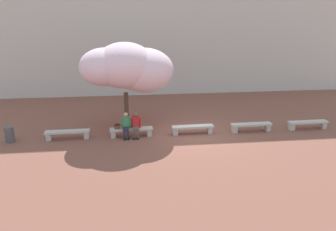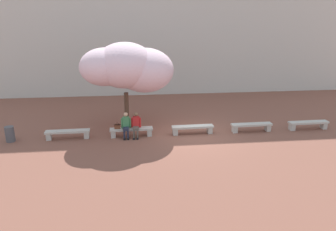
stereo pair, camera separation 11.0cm
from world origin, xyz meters
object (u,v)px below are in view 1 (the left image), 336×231
stone_bench_east_end (308,124)px  cherry_tree_main (128,68)px  stone_bench_near_west (131,131)px  stone_bench_west_end (68,133)px  handbag (117,126)px  person_seated_right (136,124)px  stone_bench_near_east (251,126)px  person_seated_left (126,124)px  trash_bin (10,134)px  stone_bench_center (193,128)px

stone_bench_east_end → cherry_tree_main: cherry_tree_main is taller
stone_bench_near_west → cherry_tree_main: 3.42m
stone_bench_west_end → stone_bench_near_west: (3.21, 0.00, 0.00)m
stone_bench_east_end → handbag: 10.34m
person_seated_right → cherry_tree_main: size_ratio=0.26×
stone_bench_near_east → person_seated_left: size_ratio=1.71×
person_seated_right → trash_bin: person_seated_right is taller
stone_bench_near_west → person_seated_left: size_ratio=1.71×
stone_bench_west_end → stone_bench_east_end: same height
stone_bench_center → person_seated_right: 2.98m
stone_bench_near_east → person_seated_right: bearing=-179.5°
stone_bench_near_west → trash_bin: (-5.98, -0.05, 0.08)m
person_seated_right → person_seated_left: bearing=-180.0°
stone_bench_near_west → person_seated_right: 0.46m
stone_bench_center → handbag: 3.93m
cherry_tree_main → stone_bench_west_end: bearing=-152.3°
person_seated_right → cherry_tree_main: cherry_tree_main is taller
stone_bench_east_end → stone_bench_near_west: bearing=180.0°
stone_bench_west_end → person_seated_left: 2.98m
stone_bench_east_end → stone_bench_near_east: bearing=180.0°
stone_bench_near_west → person_seated_left: 0.47m
stone_bench_east_end → person_seated_left: bearing=-179.7°
trash_bin → stone_bench_center: bearing=0.3°
stone_bench_near_west → stone_bench_east_end: same height
handbag → stone_bench_near_east: bearing=0.1°
stone_bench_west_end → handbag: size_ratio=6.50×
stone_bench_near_west → person_seated_left: bearing=-168.3°
person_seated_right → handbag: bearing=177.7°
person_seated_right → stone_bench_center: bearing=1.0°
stone_bench_near_west → stone_bench_east_end: bearing=0.0°
stone_bench_east_end → stone_bench_west_end: bearing=180.0°
stone_bench_center → person_seated_left: bearing=-179.1°
stone_bench_west_end → stone_bench_near_west: same height
stone_bench_west_end → person_seated_left: size_ratio=1.71×
stone_bench_west_end → stone_bench_near_east: same height
cherry_tree_main → person_seated_left: bearing=-96.8°
stone_bench_center → person_seated_right: size_ratio=1.71×
stone_bench_west_end → person_seated_left: person_seated_left is taller
person_seated_right → stone_bench_west_end: bearing=179.1°
stone_bench_west_end → handbag: handbag is taller
stone_bench_center → handbag: handbag is taller
stone_bench_near_east → stone_bench_near_west: bearing=180.0°
stone_bench_center → trash_bin: 9.19m
stone_bench_center → cherry_tree_main: 4.73m
stone_bench_east_end → cherry_tree_main: bearing=170.3°
stone_bench_west_end → stone_bench_near_west: size_ratio=1.00×
stone_bench_near_west → handbag: (-0.71, -0.02, 0.27)m
stone_bench_center → stone_bench_near_east: 3.21m
stone_bench_near_east → trash_bin: size_ratio=2.83×
stone_bench_near_west → stone_bench_near_east: same height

